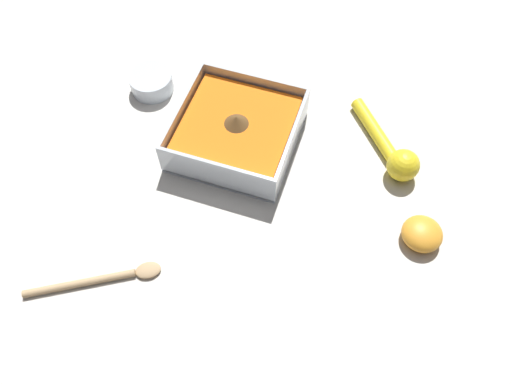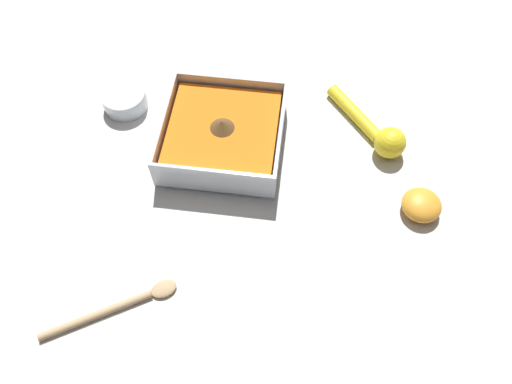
# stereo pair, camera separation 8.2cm
# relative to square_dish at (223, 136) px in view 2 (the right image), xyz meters

# --- Properties ---
(ground_plane) EXTENTS (4.00, 4.00, 0.00)m
(ground_plane) POSITION_rel_square_dish_xyz_m (0.01, -0.04, -0.03)
(ground_plane) COLOR beige
(square_dish) EXTENTS (0.21, 0.21, 0.07)m
(square_dish) POSITION_rel_square_dish_xyz_m (0.00, 0.00, 0.00)
(square_dish) COLOR silver
(square_dish) RESTS_ON ground_plane
(spice_bowl) EXTENTS (0.08, 0.08, 0.04)m
(spice_bowl) POSITION_rel_square_dish_xyz_m (0.20, -0.07, -0.01)
(spice_bowl) COLOR silver
(spice_bowl) RESTS_ON ground_plane
(lemon_squeezer) EXTENTS (0.14, 0.16, 0.06)m
(lemon_squeezer) POSITION_rel_square_dish_xyz_m (-0.28, -0.05, -0.00)
(lemon_squeezer) COLOR yellow
(lemon_squeezer) RESTS_ON ground_plane
(lemon_half) EXTENTS (0.07, 0.07, 0.04)m
(lemon_half) POSITION_rel_square_dish_xyz_m (-0.35, 0.09, -0.01)
(lemon_half) COLOR orange
(lemon_half) RESTS_ON ground_plane
(wooden_spoon) EXTENTS (0.19, 0.12, 0.01)m
(wooden_spoon) POSITION_rel_square_dish_xyz_m (0.11, 0.32, -0.02)
(wooden_spoon) COLOR tan
(wooden_spoon) RESTS_ON ground_plane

